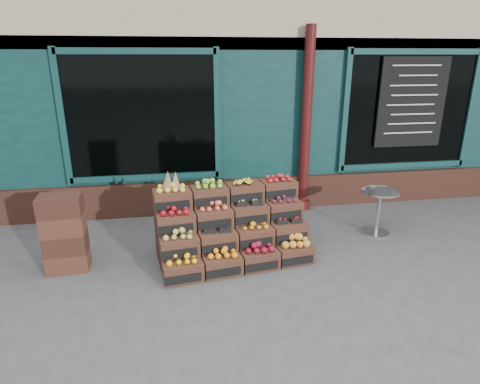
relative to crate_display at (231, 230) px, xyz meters
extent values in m
plane|color=#464649|center=(0.38, -0.39, -0.39)|extent=(60.00, 60.00, 0.00)
cube|color=#0E3232|center=(0.38, 4.81, 2.01)|extent=(12.00, 6.00, 4.80)
cube|color=#0E3232|center=(0.38, 1.86, 1.11)|extent=(12.00, 0.12, 3.00)
cube|color=#341C15|center=(0.38, 1.79, -0.09)|extent=(12.00, 0.18, 0.60)
cube|color=black|center=(-1.22, 1.79, 1.36)|extent=(2.40, 0.06, 2.00)
cube|color=black|center=(3.58, 1.79, 1.36)|extent=(2.40, 0.06, 2.00)
cylinder|color=#3F0E0E|center=(1.58, 1.66, 1.21)|extent=(0.18, 0.18, 3.20)
cube|color=black|center=(3.58, 1.71, 1.51)|extent=(1.30, 0.04, 1.60)
cube|color=#46271B|center=(-0.70, -0.51, -0.27)|extent=(0.54, 0.41, 0.25)
cube|color=black|center=(-0.68, -0.70, -0.30)|extent=(0.45, 0.08, 0.11)
cube|color=yellow|center=(-0.70, -0.51, -0.11)|extent=(0.43, 0.31, 0.08)
cube|color=#46271B|center=(-0.19, -0.44, -0.27)|extent=(0.54, 0.41, 0.25)
cube|color=black|center=(-0.17, -0.62, -0.30)|extent=(0.45, 0.08, 0.11)
cube|color=orange|center=(-0.19, -0.44, -0.10)|extent=(0.43, 0.31, 0.09)
cube|color=#46271B|center=(0.32, -0.37, -0.27)|extent=(0.54, 0.41, 0.25)
cube|color=black|center=(0.34, -0.55, -0.30)|extent=(0.45, 0.08, 0.11)
cube|color=maroon|center=(0.32, -0.37, -0.10)|extent=(0.43, 0.31, 0.09)
cube|color=#46271B|center=(0.83, -0.30, -0.27)|extent=(0.54, 0.41, 0.25)
cube|color=black|center=(0.85, -0.48, -0.30)|extent=(0.45, 0.08, 0.11)
cube|color=orange|center=(0.83, -0.30, -0.09)|extent=(0.43, 0.31, 0.12)
cube|color=#46271B|center=(-0.73, -0.31, -0.02)|extent=(0.54, 0.41, 0.25)
cube|color=black|center=(-0.70, -0.49, -0.05)|extent=(0.45, 0.08, 0.11)
cube|color=#AAAE54|center=(-0.73, -0.31, 0.14)|extent=(0.43, 0.31, 0.08)
cube|color=#46271B|center=(-0.22, -0.24, -0.02)|extent=(0.54, 0.41, 0.25)
cube|color=black|center=(-0.19, -0.42, -0.05)|extent=(0.45, 0.08, 0.11)
cube|color=black|center=(-0.22, -0.24, 0.12)|extent=(0.43, 0.31, 0.03)
cube|color=#46271B|center=(0.29, -0.16, -0.02)|extent=(0.54, 0.41, 0.25)
cube|color=black|center=(0.32, -0.35, -0.05)|extent=(0.45, 0.08, 0.11)
cube|color=orange|center=(0.29, -0.16, 0.13)|extent=(0.43, 0.31, 0.07)
cube|color=#46271B|center=(0.80, -0.09, -0.02)|extent=(0.54, 0.41, 0.25)
cube|color=black|center=(0.83, -0.28, -0.05)|extent=(0.45, 0.08, 0.11)
cube|color=red|center=(0.80, -0.09, 0.12)|extent=(0.43, 0.31, 0.03)
cube|color=#46271B|center=(-0.76, -0.10, 0.23)|extent=(0.54, 0.41, 0.25)
cube|color=black|center=(-0.73, -0.28, 0.20)|extent=(0.45, 0.08, 0.11)
cube|color=maroon|center=(-0.76, -0.10, 0.39)|extent=(0.43, 0.31, 0.08)
cube|color=#46271B|center=(-0.25, -0.03, 0.23)|extent=(0.54, 0.41, 0.25)
cube|color=black|center=(-0.22, -0.21, 0.20)|extent=(0.45, 0.08, 0.11)
cube|color=#EA573F|center=(-0.25, -0.03, 0.39)|extent=(0.43, 0.31, 0.08)
cube|color=#46271B|center=(0.26, 0.04, 0.23)|extent=(0.54, 0.41, 0.25)
cube|color=black|center=(0.29, -0.14, 0.20)|extent=(0.45, 0.08, 0.11)
cube|color=#96B654|center=(0.26, 0.04, 0.36)|extent=(0.43, 0.31, 0.03)
cube|color=#46271B|center=(0.77, 0.11, 0.23)|extent=(0.54, 0.41, 0.25)
cube|color=black|center=(0.80, -0.07, 0.20)|extent=(0.45, 0.08, 0.11)
cube|color=#561838|center=(0.77, 0.11, 0.38)|extent=(0.43, 0.31, 0.06)
cube|color=#46271B|center=(-0.79, 0.11, 0.47)|extent=(0.54, 0.41, 0.25)
cube|color=black|center=(-0.76, -0.07, 0.45)|extent=(0.45, 0.08, 0.11)
cube|color=yellow|center=(-0.79, 0.11, 0.64)|extent=(0.43, 0.31, 0.08)
cube|color=#46271B|center=(-0.28, 0.18, 0.47)|extent=(0.54, 0.41, 0.25)
cube|color=black|center=(-0.25, 0.00, 0.45)|extent=(0.45, 0.08, 0.11)
cube|color=#74BD2D|center=(-0.28, 0.18, 0.64)|extent=(0.43, 0.31, 0.08)
cube|color=#46271B|center=(0.23, 0.25, 0.47)|extent=(0.54, 0.41, 0.25)
cube|color=black|center=(0.26, 0.07, 0.45)|extent=(0.45, 0.08, 0.11)
cube|color=gold|center=(0.23, 0.25, 0.64)|extent=(0.43, 0.31, 0.08)
cube|color=#46271B|center=(0.74, 0.32, 0.47)|extent=(0.54, 0.41, 0.25)
cube|color=black|center=(0.77, 0.14, 0.45)|extent=(0.45, 0.08, 0.11)
cube|color=#AA1E21|center=(0.74, 0.32, 0.63)|extent=(0.43, 0.31, 0.07)
cube|color=#341C15|center=(0.04, -0.20, -0.27)|extent=(2.07, 0.62, 0.25)
cube|color=#341C15|center=(0.01, 0.01, -0.15)|extent=(2.07, 0.62, 0.50)
cube|color=#341C15|center=(-0.02, 0.22, -0.02)|extent=(2.07, 0.62, 0.74)
cone|color=olive|center=(-0.83, 0.11, 0.74)|extent=(0.17, 0.17, 0.29)
cone|color=olive|center=(-0.73, 0.15, 0.72)|extent=(0.15, 0.15, 0.25)
cube|color=#46271B|center=(-2.19, -0.02, -0.26)|extent=(0.54, 0.39, 0.26)
cube|color=#341C15|center=(-2.19, -0.02, 0.00)|extent=(0.54, 0.39, 0.26)
cube|color=#46271B|center=(-2.19, -0.02, 0.26)|extent=(0.54, 0.39, 0.26)
cube|color=#341C15|center=(-2.19, -0.02, 0.52)|extent=(0.54, 0.39, 0.26)
cylinder|color=silver|center=(2.40, 0.37, -0.38)|extent=(0.42, 0.42, 0.03)
cylinder|color=silver|center=(2.40, 0.37, -0.04)|extent=(0.06, 0.06, 0.69)
cylinder|color=silver|center=(2.40, 0.37, 0.32)|extent=(0.58, 0.58, 0.03)
imported|color=#13451D|center=(-1.22, 2.35, 0.64)|extent=(0.89, 0.76, 2.08)
camera|label=1|loc=(-0.73, -5.07, 2.31)|focal=30.00mm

